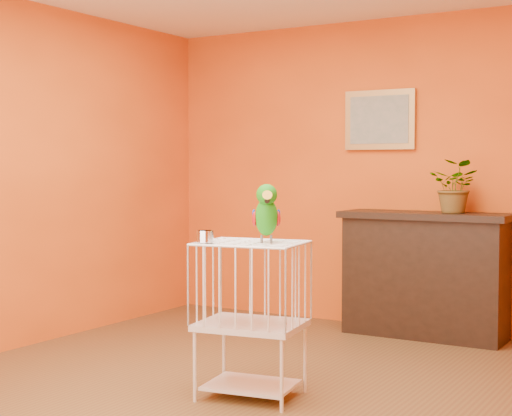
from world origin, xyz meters
The scene contains 8 objects.
ground centered at (0.00, 0.00, 0.00)m, with size 4.50×4.50×0.00m, color brown.
room_shell centered at (0.00, 0.00, 1.58)m, with size 4.50×4.50×4.50m.
console_cabinet centered at (0.47, 2.02, 0.50)m, with size 1.34×0.48×0.99m.
potted_plant centered at (0.72, 2.00, 1.16)m, with size 0.37×0.42×0.32m, color #26722D.
framed_picture centered at (0.00, 2.22, 1.75)m, with size 0.62×0.04×0.50m.
birdcage centered at (0.15, -0.11, 0.48)m, with size 0.66×0.54×0.91m.
feed_cup centered at (-0.05, -0.30, 0.96)m, with size 0.10×0.10×0.07m, color silver.
parrot centered at (0.25, -0.10, 1.09)m, with size 0.23×0.29×0.34m.
Camera 1 is at (2.50, -3.99, 1.35)m, focal length 55.00 mm.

